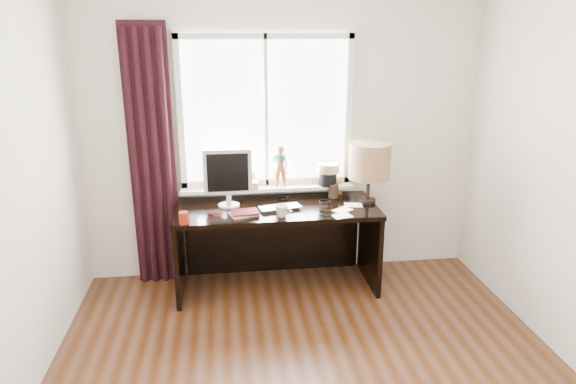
{
  "coord_description": "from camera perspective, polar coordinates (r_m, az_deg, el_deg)",
  "views": [
    {
      "loc": [
        -0.51,
        -2.43,
        2.19
      ],
      "look_at": [
        -0.05,
        1.25,
        1.0
      ],
      "focal_mm": 32.0,
      "sensor_mm": 36.0,
      "label": 1
    }
  ],
  "objects": [
    {
      "name": "wall_back",
      "position": [
        4.54,
        -0.56,
        6.5
      ],
      "size": [
        3.5,
        0.0,
        2.6
      ],
      "primitive_type": "cube",
      "rotation": [
        1.57,
        0.0,
        0.0
      ],
      "color": "beige",
      "rests_on": "ground"
    },
    {
      "name": "laptop",
      "position": [
        4.26,
        -0.85,
        -1.76
      ],
      "size": [
        0.38,
        0.29,
        0.03
      ],
      "primitive_type": "imported",
      "rotation": [
        0.0,
        0.0,
        0.22
      ],
      "color": "silver",
      "rests_on": "desk"
    },
    {
      "name": "mug",
      "position": [
        4.09,
        -0.72,
        -2.06
      ],
      "size": [
        0.14,
        0.14,
        0.1
      ],
      "primitive_type": "imported",
      "rotation": [
        0.0,
        0.0,
        0.91
      ],
      "color": "white",
      "rests_on": "desk"
    },
    {
      "name": "red_cup",
      "position": [
        4.02,
        -11.51,
        -2.84
      ],
      "size": [
        0.07,
        0.07,
        0.1
      ],
      "primitive_type": "cylinder",
      "color": "maroon",
      "rests_on": "desk"
    },
    {
      "name": "window",
      "position": [
        4.48,
        -2.31,
        6.37
      ],
      "size": [
        1.52,
        0.22,
        1.4
      ],
      "color": "white",
      "rests_on": "ground"
    },
    {
      "name": "curtain",
      "position": [
        4.51,
        -14.89,
        3.4
      ],
      "size": [
        0.38,
        0.09,
        2.25
      ],
      "color": "black",
      "rests_on": "floor"
    },
    {
      "name": "desk",
      "position": [
        4.5,
        -1.39,
        -4.18
      ],
      "size": [
        1.7,
        0.7,
        0.75
      ],
      "color": "black",
      "rests_on": "floor"
    },
    {
      "name": "monitor",
      "position": [
        4.28,
        -6.71,
        1.94
      ],
      "size": [
        0.4,
        0.18,
        0.49
      ],
      "color": "beige",
      "rests_on": "desk"
    },
    {
      "name": "notebook_stack",
      "position": [
        4.15,
        -4.88,
        -2.36
      ],
      "size": [
        0.26,
        0.22,
        0.03
      ],
      "color": "beige",
      "rests_on": "desk"
    },
    {
      "name": "brush_holder",
      "position": [
        4.56,
        5.07,
        0.15
      ],
      "size": [
        0.09,
        0.09,
        0.25
      ],
      "color": "black",
      "rests_on": "desk"
    },
    {
      "name": "icon_frame",
      "position": [
        4.66,
        5.42,
        0.56
      ],
      "size": [
        0.1,
        0.04,
        0.13
      ],
      "color": "gold",
      "rests_on": "desk"
    },
    {
      "name": "table_lamp",
      "position": [
        4.38,
        9.04,
        3.36
      ],
      "size": [
        0.35,
        0.35,
        0.52
      ],
      "color": "black",
      "rests_on": "desk"
    },
    {
      "name": "loose_papers",
      "position": [
        4.27,
        6.48,
        -2.02
      ],
      "size": [
        0.32,
        0.39,
        0.0
      ],
      "color": "white",
      "rests_on": "desk"
    },
    {
      "name": "desk_cables",
      "position": [
        4.35,
        2.96,
        -1.5
      ],
      "size": [
        0.48,
        0.54,
        0.01
      ],
      "color": "black",
      "rests_on": "desk"
    }
  ]
}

